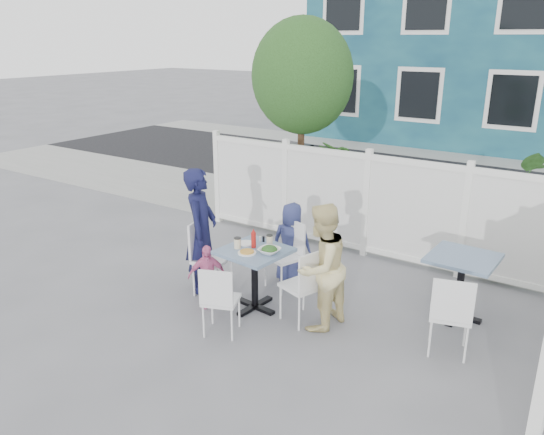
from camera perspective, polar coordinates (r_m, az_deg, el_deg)
The scene contains 29 objects.
ground at distance 6.58m, azimuth 0.20°, elevation -10.61°, with size 80.00×80.00×0.00m, color slate.
near_sidewalk at distance 9.69m, azimuth 12.67°, elevation -1.09°, with size 24.00×2.60×0.01m, color gray.
street at distance 13.08m, azimuth 18.63°, elevation 3.55°, with size 24.00×5.00×0.01m, color black.
far_sidewalk at distance 16.03m, azimuth 21.67°, elevation 5.89°, with size 24.00×1.60×0.01m, color gray.
building at distance 19.13m, azimuth 23.64°, elevation 16.66°, with size 11.00×6.00×6.00m.
fence_back at distance 8.18m, azimuth 10.10°, elevation 1.12°, with size 5.86×0.08×1.60m.
tree at distance 9.40m, azimuth 3.26°, elevation 14.90°, with size 1.80×1.62×3.59m.
utility_cabinet at distance 10.63m, azimuth 2.08°, elevation 4.44°, with size 0.64×0.46×1.18m, color gold.
potted_shrub_a at distance 9.09m, azimuth 7.51°, elevation 3.14°, with size 0.89×0.89×1.60m, color #1E3D15.
potted_shrub_b at distance 8.24m, azimuth 23.70°, elevation 0.13°, with size 1.47×1.27×1.63m, color #1E3D15.
main_table at distance 6.51m, azimuth -1.89°, elevation -4.91°, with size 0.83×0.83×0.79m.
spare_table at distance 6.69m, azimuth 19.74°, elevation -5.37°, with size 0.78×0.78×0.80m.
chair_left at distance 7.01m, azimuth -7.11°, elevation -3.62°, with size 0.52×0.53×0.98m.
chair_right at distance 6.21m, azimuth 3.73°, elevation -6.84°, with size 0.53×0.54×0.94m.
chair_back at distance 7.11m, azimuth 1.75°, elevation -3.46°, with size 0.53×0.52×0.92m.
chair_near at distance 6.00m, azimuth -5.73°, elevation -8.45°, with size 0.50×0.49×0.85m.
chair_spare at distance 5.89m, azimuth 18.71°, elevation -9.46°, with size 0.51×0.50×0.92m.
man at distance 7.00m, azimuth -7.63°, elevation -1.37°, with size 0.61×0.40×1.67m, color #13143A.
woman at distance 6.08m, azimuth 5.27°, elevation -5.34°, with size 0.73×0.57×1.50m, color gold.
boy at distance 7.26m, azimuth 2.12°, elevation -2.73°, with size 0.55×0.36×1.13m, color navy.
toddler at distance 6.69m, azimuth -7.00°, elevation -6.28°, with size 0.48×0.20×0.82m, color pink.
plate_main at distance 6.33m, azimuth -2.71°, elevation -3.81°, with size 0.22×0.22×0.01m, color white.
plate_side at distance 6.62m, azimuth -2.86°, elevation -2.77°, with size 0.20×0.20×0.01m, color white.
salad_bowl at distance 6.32m, azimuth -0.29°, elevation -3.59°, with size 0.25×0.25×0.06m, color white.
coffee_cup_a at distance 6.46m, azimuth -3.73°, elevation -2.80°, with size 0.08×0.08×0.13m, color beige.
coffee_cup_b at distance 6.57m, azimuth -0.26°, elevation -2.45°, with size 0.08×0.08×0.11m, color beige.
ketchup_bottle at distance 6.46m, azimuth -2.00°, elevation -2.44°, with size 0.06×0.06×0.20m, color #AB1915.
salt_shaker at distance 6.67m, azimuth -1.28°, elevation -2.31°, with size 0.03×0.03×0.07m, color white.
pepper_shaker at distance 6.67m, azimuth -0.92°, elevation -2.32°, with size 0.03×0.03×0.07m, color black.
Camera 1 is at (3.15, -4.78, 3.23)m, focal length 35.00 mm.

